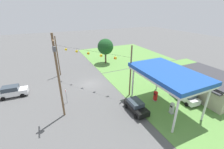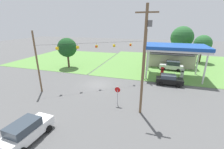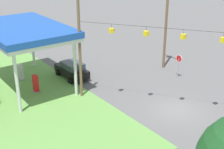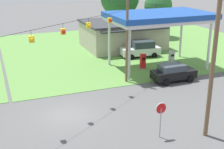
# 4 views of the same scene
# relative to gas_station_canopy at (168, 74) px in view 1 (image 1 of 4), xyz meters

# --- Properties ---
(ground_plane) EXTENTS (160.00, 160.00, 0.00)m
(ground_plane) POSITION_rel_gas_station_canopy_xyz_m (-12.29, -8.02, -5.58)
(ground_plane) COLOR #565656
(grass_verge_station_corner) EXTENTS (36.00, 28.00, 0.04)m
(grass_verge_station_corner) POSITION_rel_gas_station_canopy_xyz_m (2.00, 9.90, -5.56)
(grass_verge_station_corner) COLOR #5B8E42
(grass_verge_station_corner) RESTS_ON ground
(grass_verge_opposite_corner) EXTENTS (24.00, 24.00, 0.04)m
(grass_verge_opposite_corner) POSITION_rel_gas_station_canopy_xyz_m (-28.29, 7.98, -5.56)
(grass_verge_opposite_corner) COLOR #5B8E42
(grass_verge_opposite_corner) RESTS_ON ground
(gas_station_canopy) EXTENTS (10.86, 6.80, 6.10)m
(gas_station_canopy) POSITION_rel_gas_station_canopy_xyz_m (0.00, 0.00, 0.00)
(gas_station_canopy) COLOR silver
(gas_station_canopy) RESTS_ON ground
(gas_station_store) EXTENTS (10.67, 8.57, 3.69)m
(gas_station_store) POSITION_rel_gas_station_canopy_xyz_m (0.03, 9.88, -3.72)
(gas_station_store) COLOR #B2A893
(gas_station_store) RESTS_ON ground
(fuel_pump_near) EXTENTS (0.71, 0.56, 1.72)m
(fuel_pump_near) POSITION_rel_gas_station_canopy_xyz_m (-1.82, -0.00, -4.76)
(fuel_pump_near) COLOR gray
(fuel_pump_near) RESTS_ON ground
(fuel_pump_far) EXTENTS (0.71, 0.56, 1.72)m
(fuel_pump_far) POSITION_rel_gas_station_canopy_xyz_m (1.82, -0.00, -4.76)
(fuel_pump_far) COLOR gray
(fuel_pump_far) RESTS_ON ground
(car_at_pumps_front) EXTENTS (4.31, 2.12, 1.75)m
(car_at_pumps_front) POSITION_rel_gas_station_canopy_xyz_m (-0.79, -4.53, -4.67)
(car_at_pumps_front) COLOR black
(car_at_pumps_front) RESTS_ON ground
(car_at_pumps_rear) EXTENTS (4.99, 2.44, 2.03)m
(car_at_pumps_rear) POSITION_rel_gas_station_canopy_xyz_m (0.22, 4.52, -4.56)
(car_at_pumps_rear) COLOR white
(car_at_pumps_rear) RESTS_ON ground
(car_on_crossroad) EXTENTS (2.33, 4.75, 1.97)m
(car_on_crossroad) POSITION_rel_gas_station_canopy_xyz_m (-13.39, -21.74, -4.58)
(car_on_crossroad) COLOR white
(car_on_crossroad) RESTS_ON ground
(stop_sign_roadside) EXTENTS (0.80, 0.08, 2.50)m
(stop_sign_roadside) POSITION_rel_gas_station_canopy_xyz_m (-7.39, -13.50, -3.77)
(stop_sign_roadside) COLOR #99999E
(stop_sign_roadside) RESTS_ON ground
(utility_pole_main) EXTENTS (2.20, 0.44, 11.65)m
(utility_pole_main) POSITION_rel_gas_station_canopy_xyz_m (-4.37, -14.39, 0.88)
(utility_pole_main) COLOR brown
(utility_pole_main) RESTS_ON ground
(signal_span_gantry) EXTENTS (14.55, 10.24, 8.96)m
(signal_span_gantry) POSITION_rel_gas_station_canopy_xyz_m (-12.29, -8.03, -0.62)
(signal_span_gantry) COLOR brown
(signal_span_gantry) RESTS_ON ground
(tree_west_verge) EXTENTS (4.29, 4.29, 6.83)m
(tree_west_verge) POSITION_rel_gas_station_canopy_xyz_m (-22.74, -0.24, -0.92)
(tree_west_verge) COLOR #4C3828
(tree_west_verge) RESTS_ON ground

